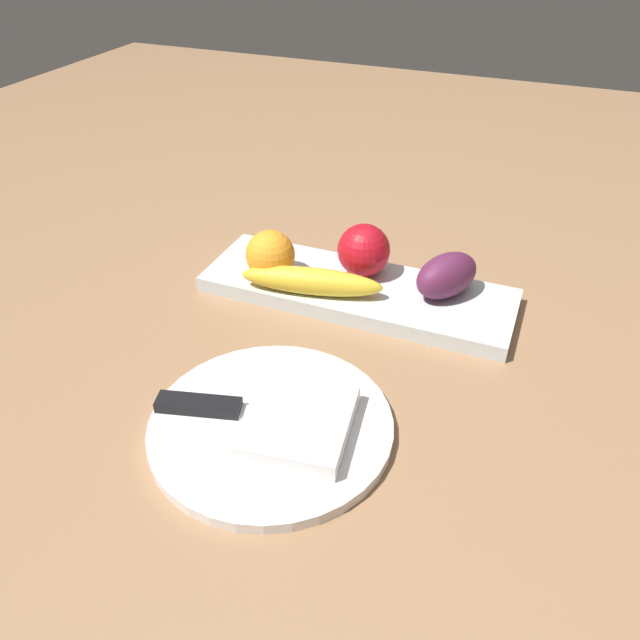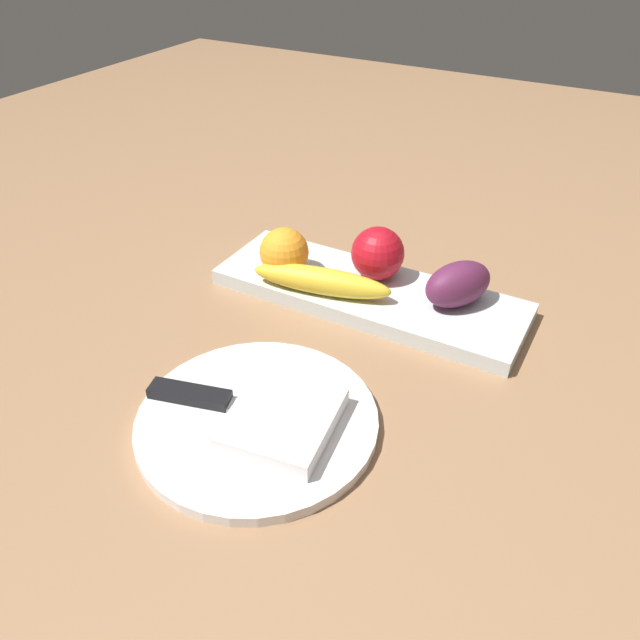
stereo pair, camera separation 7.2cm
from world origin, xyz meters
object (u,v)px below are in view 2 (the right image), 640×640
at_px(folded_napkin, 282,420).
at_px(orange_near_apple, 284,252).
at_px(apple, 378,253).
at_px(dinner_plate, 257,421).
at_px(grape_bunch, 458,284).
at_px(fruit_tray, 369,293).
at_px(knife, 203,397).
at_px(banana, 321,281).

bearing_deg(folded_napkin, orange_near_apple, 121.13).
xyz_separation_m(apple, dinner_plate, (0.00, -0.30, -0.05)).
xyz_separation_m(apple, grape_bunch, (0.12, -0.01, -0.01)).
xyz_separation_m(apple, orange_near_apple, (-0.11, -0.05, -0.00)).
height_order(apple, orange_near_apple, apple).
distance_m(fruit_tray, apple, 0.06).
bearing_deg(orange_near_apple, dinner_plate, -64.60).
distance_m(grape_bunch, knife, 0.35).
bearing_deg(apple, banana, -122.77).
bearing_deg(fruit_tray, banana, -138.42).
xyz_separation_m(banana, dinner_plate, (0.05, -0.23, -0.03)).
xyz_separation_m(fruit_tray, orange_near_apple, (-0.12, -0.03, 0.04)).
xyz_separation_m(orange_near_apple, knife, (0.05, -0.25, -0.04)).
height_order(grape_bunch, knife, grape_bunch).
xyz_separation_m(fruit_tray, folded_napkin, (0.03, -0.27, 0.01)).
distance_m(fruit_tray, grape_bunch, 0.12).
bearing_deg(banana, grape_bunch, 9.74).
bearing_deg(apple, fruit_tray, -84.98).
relative_size(banana, folded_napkin, 1.63).
xyz_separation_m(grape_bunch, knife, (-0.18, -0.30, -0.03)).
relative_size(banana, grape_bunch, 1.99).
height_order(banana, orange_near_apple, orange_near_apple).
distance_m(banana, orange_near_apple, 0.07).
bearing_deg(dinner_plate, banana, 102.22).
distance_m(fruit_tray, knife, 0.29).
relative_size(fruit_tray, folded_napkin, 3.64).
bearing_deg(knife, orange_near_apple, 87.28).
relative_size(fruit_tray, knife, 2.34).
bearing_deg(orange_near_apple, apple, 25.56).
bearing_deg(grape_bunch, knife, -120.85).
bearing_deg(fruit_tray, dinner_plate, -90.00).
relative_size(grape_bunch, folded_napkin, 0.82).
bearing_deg(banana, orange_near_apple, 153.96).
xyz_separation_m(orange_near_apple, folded_napkin, (0.15, -0.25, -0.03)).
bearing_deg(banana, fruit_tray, 30.57).
xyz_separation_m(dinner_plate, knife, (-0.06, -0.01, 0.01)).
xyz_separation_m(fruit_tray, banana, (-0.05, -0.04, 0.03)).
height_order(apple, banana, apple).
height_order(dinner_plate, folded_napkin, folded_napkin).
distance_m(dinner_plate, folded_napkin, 0.04).
relative_size(apple, banana, 0.38).
relative_size(orange_near_apple, grape_bunch, 0.71).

